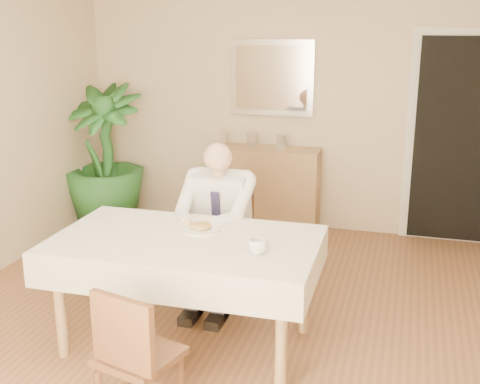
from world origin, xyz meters
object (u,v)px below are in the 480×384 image
(dining_table, at_px, (186,251))
(chair_far, at_px, (226,236))
(coffee_mug, at_px, (258,246))
(potted_palm, at_px, (104,156))
(sideboard, at_px, (267,189))
(seated_man, at_px, (214,219))
(chair_near, at_px, (133,353))

(dining_table, height_order, chair_far, chair_far)
(coffee_mug, bearing_deg, potted_palm, 134.99)
(chair_far, xyz_separation_m, coffee_mug, (0.51, -1.00, 0.33))
(coffee_mug, distance_m, sideboard, 2.66)
(seated_man, relative_size, potted_palm, 0.84)
(chair_near, height_order, potted_palm, potted_palm)
(seated_man, bearing_deg, sideboard, 91.55)
(chair_far, bearing_deg, coffee_mug, -58.24)
(seated_man, relative_size, coffee_mug, 10.85)
(chair_far, bearing_deg, potted_palm, 148.89)
(chair_far, bearing_deg, chair_near, -83.78)
(seated_man, height_order, coffee_mug, seated_man)
(seated_man, height_order, sideboard, seated_man)
(dining_table, bearing_deg, potted_palm, 128.43)
(chair_far, height_order, chair_near, chair_far)
(seated_man, distance_m, sideboard, 1.88)
(seated_man, height_order, potted_palm, potted_palm)
(dining_table, relative_size, chair_near, 2.14)
(seated_man, bearing_deg, dining_table, -90.00)
(dining_table, relative_size, potted_palm, 1.16)
(seated_man, distance_m, potted_palm, 2.30)
(chair_near, height_order, coffee_mug, coffee_mug)
(seated_man, bearing_deg, chair_far, 90.00)
(dining_table, xyz_separation_m, potted_palm, (-1.72, 2.11, 0.07))
(chair_near, xyz_separation_m, coffee_mug, (0.46, 0.77, 0.35))
(sideboard, relative_size, potted_palm, 0.72)
(sideboard, bearing_deg, potted_palm, -169.48)
(dining_table, relative_size, sideboard, 1.61)
(dining_table, distance_m, sideboard, 2.46)
(sideboard, bearing_deg, seated_man, -89.46)
(chair_far, xyz_separation_m, chair_near, (0.05, -1.77, -0.02))
(potted_palm, bearing_deg, dining_table, -50.80)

